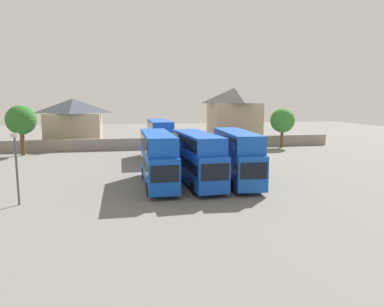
% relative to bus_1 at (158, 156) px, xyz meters
% --- Properties ---
extents(ground, '(140.00, 140.00, 0.00)m').
position_rel_bus_1_xyz_m(ground, '(3.71, 17.83, -2.71)').
color(ground, slate).
extents(depot_boundary_wall, '(56.00, 0.50, 1.80)m').
position_rel_bus_1_xyz_m(depot_boundary_wall, '(3.71, 24.78, -1.81)').
color(depot_boundary_wall, gray).
rests_on(depot_boundary_wall, ground).
extents(bus_1, '(2.57, 10.66, 4.80)m').
position_rel_bus_1_xyz_m(bus_1, '(0.00, 0.00, 0.00)').
color(bus_1, blue).
rests_on(bus_1, ground).
extents(bus_2, '(3.17, 10.58, 4.73)m').
position_rel_bus_1_xyz_m(bus_2, '(3.56, -0.34, -0.03)').
color(bus_2, blue).
rests_on(bus_2, ground).
extents(bus_3, '(3.15, 10.68, 4.83)m').
position_rel_bus_1_xyz_m(bus_3, '(7.36, -0.29, 0.02)').
color(bus_3, blue).
rests_on(bus_3, ground).
extents(bus_4, '(2.69, 10.30, 5.09)m').
position_rel_bus_1_xyz_m(bus_4, '(1.78, 15.11, 0.16)').
color(bus_4, blue).
rests_on(bus_4, ground).
extents(bus_5, '(2.95, 11.29, 3.42)m').
position_rel_bus_1_xyz_m(bus_5, '(5.46, 14.93, -0.75)').
color(bus_5, blue).
rests_on(bus_5, ground).
extents(house_terrace_left, '(9.33, 7.96, 7.99)m').
position_rel_bus_1_xyz_m(house_terrace_left, '(-11.06, 31.62, 1.38)').
color(house_terrace_left, tan).
rests_on(house_terrace_left, ground).
extents(house_terrace_centre, '(8.87, 8.39, 9.95)m').
position_rel_bus_1_xyz_m(house_terrace_centre, '(17.23, 31.59, 2.37)').
color(house_terrace_centre, tan).
rests_on(house_terrace_centre, ground).
extents(tree_left_of_lot, '(4.12, 4.12, 7.04)m').
position_rel_bus_1_xyz_m(tree_left_of_lot, '(-16.88, 21.78, 2.22)').
color(tree_left_of_lot, brown).
rests_on(tree_left_of_lot, ground).
extents(tree_behind_wall, '(3.96, 3.96, 6.41)m').
position_rel_bus_1_xyz_m(tree_behind_wall, '(22.68, 22.78, 1.69)').
color(tree_behind_wall, brown).
rests_on(tree_behind_wall, ground).
extents(lamp_post_lot_edge, '(0.50, 0.24, 5.34)m').
position_rel_bus_1_xyz_m(lamp_post_lot_edge, '(-10.75, -4.17, 0.40)').
color(lamp_post_lot_edge, '#4C4C51').
rests_on(lamp_post_lot_edge, ground).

